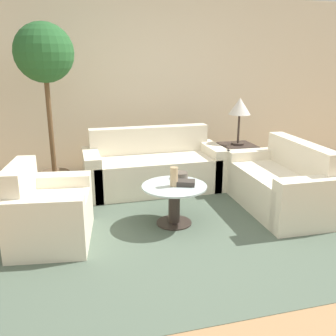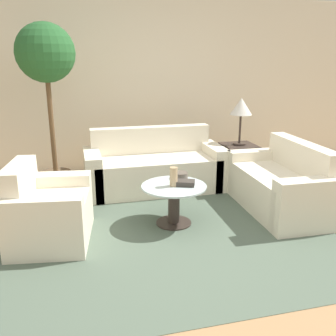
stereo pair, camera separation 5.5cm
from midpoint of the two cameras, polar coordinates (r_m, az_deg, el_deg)
The scene contains 13 objects.
ground_plane at distance 3.49m, azimuth 3.67°, elevation -12.84°, with size 14.00×14.00×0.00m, color #9E754C.
wall_back at distance 5.91m, azimuth -5.44°, elevation 12.46°, with size 10.00×0.06×2.60m.
rug at distance 4.05m, azimuth 0.54°, elevation -8.42°, with size 3.53×3.21×0.01m.
sofa_main at distance 5.03m, azimuth -2.57°, elevation -0.04°, with size 1.83×0.76×0.80m.
armchair at distance 3.78m, azimuth -18.52°, elevation -6.69°, with size 0.82×0.98×0.77m.
loveseat at distance 4.53m, azimuth 16.67°, elevation -2.62°, with size 0.76×1.45×0.79m.
coffee_table at distance 3.94m, azimuth 0.55°, elevation -4.78°, with size 0.68×0.68×0.43m.
side_table at distance 5.44m, azimuth 10.14°, elevation 0.83°, with size 0.46×0.46×0.53m.
table_lamp at distance 5.28m, azimuth 10.57°, elevation 8.98°, with size 0.30×0.30×0.65m.
potted_plant at distance 4.80m, azimuth -18.51°, elevation 14.06°, with size 0.70×0.70×2.11m.
vase at distance 3.84m, azimuth 0.51°, elevation -1.34°, with size 0.08×0.08×0.20m.
bowl at distance 4.10m, azimuth 1.52°, elevation -1.12°, with size 0.16×0.16×0.07m.
book_stack at distance 3.89m, azimuth 2.26°, elevation -2.28°, with size 0.23×0.20×0.05m.
Camera 1 is at (-1.03, -2.87, 1.71)m, focal length 40.00 mm.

